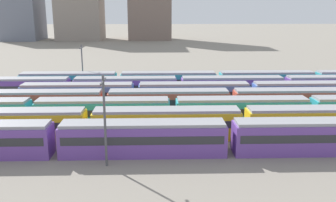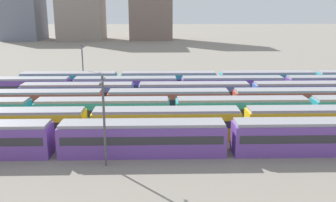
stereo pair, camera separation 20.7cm
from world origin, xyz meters
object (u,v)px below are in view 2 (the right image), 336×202
Objects in this scene: train_track_6 at (267,81)px; catenary_pole_0 at (104,117)px; train_track_0 at (314,136)px; catenary_pole_1 at (83,64)px; train_track_1 at (319,122)px; train_track_5 at (179,87)px; train_track_2 at (241,111)px; train_track_4 at (308,93)px; train_track_3 at (293,101)px.

catenary_pole_0 is (-26.25, -34.10, 3.33)m from train_track_6.
catenary_pole_0 reaches higher than train_track_0.
train_track_6 is at bearing -4.56° from catenary_pole_1.
train_track_1 and train_track_5 have the same top height.
catenary_pole_0 is at bearing -107.43° from train_track_5.
train_track_1 is 10.77× the size of catenary_pole_1.
train_track_6 is at bearing 65.47° from train_track_2.
train_track_1 is at bearing 62.61° from train_track_0.
train_track_4 is at bearing 37.93° from train_track_2.
train_track_6 is at bearing 16.84° from train_track_5.
train_track_5 is 8.60× the size of catenary_pole_1.
train_track_3 is at bearing 78.18° from train_track_0.
catenary_pole_0 is (-22.54, -2.90, 3.33)m from train_track_0.
train_track_4 is 11.09m from train_track_6.
train_track_5 is (-13.47, 26.00, 0.00)m from train_track_0.
catenary_pole_1 reaches higher than train_track_2.
train_track_2 is (-5.78, 10.40, 0.00)m from train_track_0.
train_track_0 is at bearing -96.78° from train_track_6.
train_track_6 is (9.49, 20.80, 0.00)m from train_track_2.
catenary_pole_0 reaches higher than train_track_4.
train_track_5 is (-7.69, 15.60, 0.00)m from train_track_2.
train_track_1 is at bearing 17.80° from catenary_pole_0.
train_track_5 is at bearing 117.39° from train_track_0.
train_track_5 is at bearing 72.57° from catenary_pole_0.
train_track_0 is 1.25× the size of train_track_5.
train_track_3 and train_track_6 have the same top height.
train_track_0 is at bearing -46.83° from catenary_pole_1.
catenary_pole_0 reaches higher than train_track_6.
train_track_0 is 11.90m from train_track_2.
train_track_4 is 1.25× the size of train_track_5.
train_track_3 is 1.00× the size of train_track_6.
train_track_2 is 1.00× the size of train_track_6.
train_track_6 is at bearing 88.37° from train_track_3.
train_track_5 is at bearing 127.86° from train_track_1.
train_track_2 is 21.66m from catenary_pole_0.
catenary_pole_1 is at bearing 175.44° from train_track_6.
train_track_1 is 1.00× the size of train_track_4.
catenary_pole_1 is at bearing 140.21° from train_track_1.
train_track_0 is 5.86m from train_track_1.
train_track_0 is 10.77× the size of catenary_pole_1.
train_track_1 is 1.25× the size of train_track_5.
catenary_pole_0 is (-25.81, -18.50, 3.33)m from train_track_3.
train_track_0 is 1.00× the size of train_track_4.
train_track_2 is 10.44m from train_track_3.
catenary_pole_1 reaches higher than train_track_6.
catenary_pole_1 reaches higher than train_track_3.
train_track_6 is 35.88m from catenary_pole_1.
train_track_4 is 10.77× the size of catenary_pole_1.
catenary_pole_0 is at bearing -162.20° from train_track_1.
train_track_2 is at bearing 119.07° from train_track_0.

